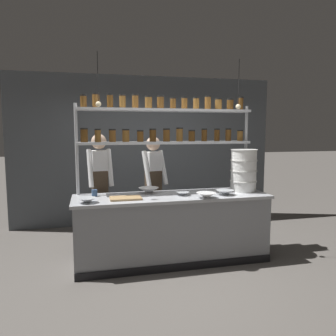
{
  "coord_description": "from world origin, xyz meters",
  "views": [
    {
      "loc": [
        -1.08,
        -4.24,
        1.8
      ],
      "look_at": [
        -0.01,
        0.2,
        1.27
      ],
      "focal_mm": 35.0,
      "sensor_mm": 36.0,
      "label": 1
    }
  ],
  "objects_px": {
    "spice_shelf_unit": "(166,128)",
    "container_stack": "(244,170)",
    "chef_left": "(100,183)",
    "serving_cup_front": "(94,193)",
    "prep_bowl_near_left": "(183,194)",
    "prep_bowl_far_left": "(225,192)",
    "cutting_board": "(126,198)",
    "prep_bowl_center_back": "(149,190)",
    "chef_center": "(153,183)",
    "prep_bowl_center_front": "(87,200)",
    "prep_bowl_near_right": "(206,195)"
  },
  "relations": [
    {
      "from": "spice_shelf_unit",
      "to": "prep_bowl_center_front",
      "type": "height_order",
      "value": "spice_shelf_unit"
    },
    {
      "from": "prep_bowl_near_left",
      "to": "prep_bowl_center_front",
      "type": "xyz_separation_m",
      "value": [
        -1.26,
        -0.17,
        0.01
      ]
    },
    {
      "from": "prep_bowl_near_right",
      "to": "prep_bowl_near_left",
      "type": "bearing_deg",
      "value": 135.64
    },
    {
      "from": "cutting_board",
      "to": "spice_shelf_unit",
      "type": "bearing_deg",
      "value": 34.58
    },
    {
      "from": "spice_shelf_unit",
      "to": "prep_bowl_far_left",
      "type": "distance_m",
      "value": 1.23
    },
    {
      "from": "serving_cup_front",
      "to": "prep_bowl_far_left",
      "type": "bearing_deg",
      "value": -10.41
    },
    {
      "from": "container_stack",
      "to": "cutting_board",
      "type": "distance_m",
      "value": 1.75
    },
    {
      "from": "spice_shelf_unit",
      "to": "prep_bowl_far_left",
      "type": "height_order",
      "value": "spice_shelf_unit"
    },
    {
      "from": "prep_bowl_far_left",
      "to": "cutting_board",
      "type": "bearing_deg",
      "value": 178.15
    },
    {
      "from": "prep_bowl_center_front",
      "to": "prep_bowl_near_right",
      "type": "distance_m",
      "value": 1.51
    },
    {
      "from": "chef_center",
      "to": "prep_bowl_center_back",
      "type": "distance_m",
      "value": 0.53
    },
    {
      "from": "prep_bowl_center_front",
      "to": "prep_bowl_near_right",
      "type": "xyz_separation_m",
      "value": [
        1.51,
        -0.07,
        0.0
      ]
    },
    {
      "from": "spice_shelf_unit",
      "to": "container_stack",
      "type": "distance_m",
      "value": 1.28
    },
    {
      "from": "chef_center",
      "to": "prep_bowl_near_right",
      "type": "height_order",
      "value": "chef_center"
    },
    {
      "from": "prep_bowl_near_left",
      "to": "prep_bowl_far_left",
      "type": "distance_m",
      "value": 0.58
    },
    {
      "from": "prep_bowl_center_front",
      "to": "cutting_board",
      "type": "bearing_deg",
      "value": 13.68
    },
    {
      "from": "cutting_board",
      "to": "prep_bowl_center_front",
      "type": "xyz_separation_m",
      "value": [
        -0.48,
        -0.12,
        0.02
      ]
    },
    {
      "from": "container_stack",
      "to": "prep_bowl_near_right",
      "type": "height_order",
      "value": "container_stack"
    },
    {
      "from": "prep_bowl_near_left",
      "to": "prep_bowl_center_front",
      "type": "relative_size",
      "value": 0.78
    },
    {
      "from": "container_stack",
      "to": "prep_bowl_center_back",
      "type": "xyz_separation_m",
      "value": [
        -1.36,
        0.16,
        -0.27
      ]
    },
    {
      "from": "prep_bowl_far_left",
      "to": "prep_bowl_center_back",
      "type": "bearing_deg",
      "value": 159.81
    },
    {
      "from": "prep_bowl_center_back",
      "to": "spice_shelf_unit",
      "type": "bearing_deg",
      "value": 22.54
    },
    {
      "from": "spice_shelf_unit",
      "to": "chef_left",
      "type": "distance_m",
      "value": 1.28
    },
    {
      "from": "prep_bowl_near_left",
      "to": "prep_bowl_far_left",
      "type": "xyz_separation_m",
      "value": [
        0.57,
        -0.09,
        0.01
      ]
    },
    {
      "from": "chef_left",
      "to": "prep_bowl_center_front",
      "type": "bearing_deg",
      "value": -109.42
    },
    {
      "from": "spice_shelf_unit",
      "to": "chef_left",
      "type": "height_order",
      "value": "spice_shelf_unit"
    },
    {
      "from": "container_stack",
      "to": "cutting_board",
      "type": "height_order",
      "value": "container_stack"
    },
    {
      "from": "spice_shelf_unit",
      "to": "prep_bowl_center_back",
      "type": "height_order",
      "value": "spice_shelf_unit"
    },
    {
      "from": "prep_bowl_center_back",
      "to": "serving_cup_front",
      "type": "xyz_separation_m",
      "value": [
        -0.74,
        -0.05,
        0.01
      ]
    },
    {
      "from": "container_stack",
      "to": "prep_bowl_center_back",
      "type": "bearing_deg",
      "value": 173.15
    },
    {
      "from": "prep_bowl_center_back",
      "to": "container_stack",
      "type": "bearing_deg",
      "value": -6.85
    },
    {
      "from": "chef_left",
      "to": "prep_bowl_center_back",
      "type": "xyz_separation_m",
      "value": [
        0.65,
        -0.45,
        -0.06
      ]
    },
    {
      "from": "prep_bowl_center_back",
      "to": "prep_bowl_far_left",
      "type": "height_order",
      "value": "prep_bowl_center_back"
    },
    {
      "from": "cutting_board",
      "to": "prep_bowl_far_left",
      "type": "distance_m",
      "value": 1.35
    },
    {
      "from": "spice_shelf_unit",
      "to": "chef_center",
      "type": "xyz_separation_m",
      "value": [
        -0.1,
        0.39,
        -0.85
      ]
    },
    {
      "from": "chef_center",
      "to": "prep_bowl_center_back",
      "type": "bearing_deg",
      "value": -124.65
    },
    {
      "from": "prep_bowl_near_left",
      "to": "serving_cup_front",
      "type": "distance_m",
      "value": 1.19
    },
    {
      "from": "prep_bowl_center_front",
      "to": "serving_cup_front",
      "type": "relative_size",
      "value": 2.54
    },
    {
      "from": "prep_bowl_far_left",
      "to": "chef_left",
      "type": "bearing_deg",
      "value": 153.77
    },
    {
      "from": "prep_bowl_center_front",
      "to": "serving_cup_front",
      "type": "bearing_deg",
      "value": 76.45
    },
    {
      "from": "chef_left",
      "to": "serving_cup_front",
      "type": "height_order",
      "value": "chef_left"
    },
    {
      "from": "prep_bowl_near_left",
      "to": "prep_bowl_near_right",
      "type": "distance_m",
      "value": 0.35
    },
    {
      "from": "spice_shelf_unit",
      "to": "prep_bowl_center_front",
      "type": "relative_size",
      "value": 11.15
    },
    {
      "from": "spice_shelf_unit",
      "to": "prep_bowl_near_left",
      "type": "distance_m",
      "value": 0.98
    },
    {
      "from": "chef_center",
      "to": "serving_cup_front",
      "type": "xyz_separation_m",
      "value": [
        -0.91,
        -0.55,
        -0.02
      ]
    },
    {
      "from": "spice_shelf_unit",
      "to": "cutting_board",
      "type": "relative_size",
      "value": 6.33
    },
    {
      "from": "prep_bowl_far_left",
      "to": "serving_cup_front",
      "type": "distance_m",
      "value": 1.76
    },
    {
      "from": "container_stack",
      "to": "prep_bowl_center_front",
      "type": "bearing_deg",
      "value": -172.9
    },
    {
      "from": "prep_bowl_near_right",
      "to": "prep_bowl_far_left",
      "type": "height_order",
      "value": "prep_bowl_near_right"
    },
    {
      "from": "spice_shelf_unit",
      "to": "prep_bowl_near_left",
      "type": "bearing_deg",
      "value": -68.77
    }
  ]
}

